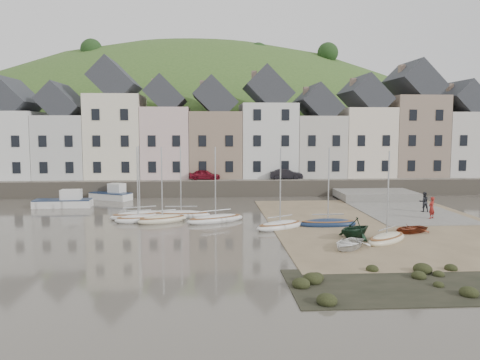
{
  "coord_description": "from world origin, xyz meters",
  "views": [
    {
      "loc": [
        -2.83,
        -37.88,
        7.62
      ],
      "look_at": [
        0.0,
        6.0,
        3.0
      ],
      "focal_mm": 37.36,
      "sensor_mm": 36.0,
      "label": 1
    }
  ],
  "objects": [
    {
      "name": "beach",
      "position": [
        11.0,
        0.0,
        0.03
      ],
      "size": [
        18.0,
        26.0,
        0.06
      ],
      "primitive_type": "cube",
      "color": "brown",
      "rests_on": "ground"
    },
    {
      "name": "car_left",
      "position": [
        -3.2,
        19.5,
        2.21
      ],
      "size": [
        3.78,
        2.12,
        1.21
      ],
      "primitive_type": "imported",
      "rotation": [
        0.0,
        0.0,
        1.37
      ],
      "color": "maroon",
      "rests_on": "quay_street"
    },
    {
      "name": "quay_land",
      "position": [
        0.0,
        32.0,
        0.75
      ],
      "size": [
        90.0,
        30.0,
        1.5
      ],
      "primitive_type": "cube",
      "color": "#355321",
      "rests_on": "ground"
    },
    {
      "name": "hillside",
      "position": [
        -5.0,
        60.0,
        -17.99
      ],
      "size": [
        134.4,
        84.0,
        84.0
      ],
      "color": "#355321",
      "rests_on": "ground"
    },
    {
      "name": "sailboat_0",
      "position": [
        -8.61,
        4.22,
        0.26
      ],
      "size": [
        5.26,
        3.15,
        6.32
      ],
      "color": "silver",
      "rests_on": "ground"
    },
    {
      "name": "sailboat_2",
      "position": [
        -6.54,
        2.22,
        0.27
      ],
      "size": [
        4.39,
        3.2,
        6.32
      ],
      "color": "beige",
      "rests_on": "ground"
    },
    {
      "name": "rowboat_green",
      "position": [
        7.18,
        -4.9,
        0.79
      ],
      "size": [
        3.64,
        3.53,
        1.46
      ],
      "primitive_type": "imported",
      "rotation": [
        0.0,
        0.0,
        -0.99
      ],
      "color": "black",
      "rests_on": "beach"
    },
    {
      "name": "sailboat_1",
      "position": [
        -8.5,
        2.46,
        0.27
      ],
      "size": [
        4.03,
        2.41,
        6.32
      ],
      "color": "silver",
      "rests_on": "ground"
    },
    {
      "name": "motorboat_0",
      "position": [
        -16.61,
        10.6,
        0.58
      ],
      "size": [
        5.47,
        1.88,
        1.7
      ],
      "color": "silver",
      "rests_on": "ground"
    },
    {
      "name": "quay_street",
      "position": [
        0.0,
        20.5,
        1.55
      ],
      "size": [
        70.0,
        7.0,
        0.1
      ],
      "primitive_type": "cube",
      "color": "slate",
      "rests_on": "quay_land"
    },
    {
      "name": "slipway",
      "position": [
        15.0,
        8.0,
        0.06
      ],
      "size": [
        8.0,
        18.0,
        0.12
      ],
      "primitive_type": "cube",
      "color": "slate",
      "rests_on": "ground"
    },
    {
      "name": "townhouse_terrace",
      "position": [
        1.76,
        24.0,
        7.32
      ],
      "size": [
        61.05,
        8.0,
        13.93
      ],
      "color": "silver",
      "rests_on": "quay_land"
    },
    {
      "name": "sailboat_7",
      "position": [
        9.05,
        -5.91,
        0.27
      ],
      "size": [
        4.09,
        3.91,
        6.32
      ],
      "color": "beige",
      "rests_on": "ground"
    },
    {
      "name": "person_red",
      "position": [
        15.65,
        1.84,
        1.02
      ],
      "size": [
        0.79,
        0.73,
        1.81
      ],
      "primitive_type": "imported",
      "rotation": [
        0.0,
        0.0,
        3.76
      ],
      "color": "maroon",
      "rests_on": "slipway"
    },
    {
      "name": "person_dark",
      "position": [
        16.47,
        5.16,
        1.01
      ],
      "size": [
        0.9,
        0.72,
        1.77
      ],
      "primitive_type": "imported",
      "rotation": [
        0.0,
        0.0,
        3.09
      ],
      "color": "#222328",
      "rests_on": "slipway"
    },
    {
      "name": "shore_rocks",
      "position": [
        6.68,
        -14.78,
        0.1
      ],
      "size": [
        14.0,
        6.0,
        0.64
      ],
      "color": "black",
      "rests_on": "ground"
    },
    {
      "name": "sailboat_4",
      "position": [
        -2.24,
        2.06,
        0.26
      ],
      "size": [
        5.19,
        3.62,
        6.32
      ],
      "color": "silver",
      "rests_on": "ground"
    },
    {
      "name": "car_right",
      "position": [
        6.28,
        19.5,
        2.23
      ],
      "size": [
        3.93,
        1.69,
        1.26
      ],
      "primitive_type": "imported",
      "rotation": [
        0.0,
        0.0,
        1.47
      ],
      "color": "black",
      "rests_on": "quay_street"
    },
    {
      "name": "motorboat_2",
      "position": [
        -13.03,
        15.49,
        0.58
      ],
      "size": [
        4.78,
        3.66,
        1.7
      ],
      "color": "silver",
      "rests_on": "ground"
    },
    {
      "name": "sailboat_6",
      "position": [
        2.59,
        -0.99,
        0.26
      ],
      "size": [
        4.43,
        3.51,
        6.32
      ],
      "color": "silver",
      "rests_on": "ground"
    },
    {
      "name": "rowboat_red",
      "position": [
        11.72,
        -3.26,
        0.34
      ],
      "size": [
        3.27,
        2.85,
        0.57
      ],
      "primitive_type": "imported",
      "rotation": [
        0.0,
        0.0,
        -1.17
      ],
      "color": "maroon",
      "rests_on": "beach"
    },
    {
      "name": "sailboat_5",
      "position": [
        6.42,
        -0.33,
        0.26
      ],
      "size": [
        4.56,
        1.66,
        6.32
      ],
      "color": "#162646",
      "rests_on": "ground"
    },
    {
      "name": "ground",
      "position": [
        0.0,
        0.0,
        0.0
      ],
      "size": [
        160.0,
        160.0,
        0.0
      ],
      "primitive_type": "plane",
      "color": "#453F36",
      "rests_on": "ground"
    },
    {
      "name": "seawall",
      "position": [
        0.0,
        17.0,
        0.9
      ],
      "size": [
        70.0,
        1.2,
        1.8
      ],
      "primitive_type": "cube",
      "color": "slate",
      "rests_on": "ground"
    },
    {
      "name": "rowboat_white",
      "position": [
        5.95,
        -7.66,
        0.38
      ],
      "size": [
        3.61,
        3.78,
        0.64
      ],
      "primitive_type": "imported",
      "rotation": [
        0.0,
        0.0,
        -0.65
      ],
      "color": "white",
      "rests_on": "beach"
    },
    {
      "name": "sailboat_3",
      "position": [
        -5.14,
        4.31,
        0.26
      ],
      "size": [
        5.04,
        1.64,
        6.32
      ],
      "color": "silver",
      "rests_on": "ground"
    }
  ]
}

